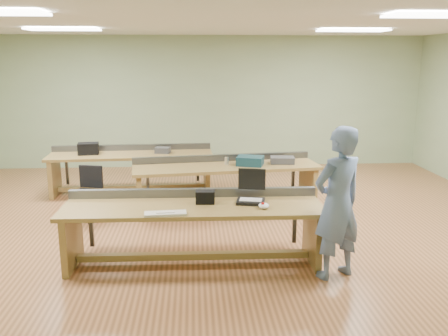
{
  "coord_description": "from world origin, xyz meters",
  "views": [
    {
      "loc": [
        -0.32,
        -6.98,
        2.49
      ],
      "look_at": [
        0.09,
        -0.6,
        1.01
      ],
      "focal_mm": 38.0,
      "sensor_mm": 36.0,
      "label": 1
    }
  ],
  "objects": [
    {
      "name": "workbench_front",
      "position": [
        -0.34,
        -1.45,
        0.56
      ],
      "size": [
        3.17,
        0.9,
        0.86
      ],
      "rotation": [
        0.0,
        0.0,
        -0.02
      ],
      "color": "olive",
      "rests_on": "floor"
    },
    {
      "name": "camera_bag",
      "position": [
        -0.19,
        -1.39,
        0.83
      ],
      "size": [
        0.24,
        0.16,
        0.16
      ],
      "primitive_type": "cube",
      "rotation": [
        0.0,
        0.0,
        -0.05
      ],
      "color": "black",
      "rests_on": "workbench_front"
    },
    {
      "name": "storage_box_back",
      "position": [
        -2.28,
        1.81,
        0.86
      ],
      "size": [
        0.4,
        0.31,
        0.21
      ],
      "primitive_type": "cube",
      "rotation": [
        0.0,
        0.0,
        0.14
      ],
      "color": "black",
      "rests_on": "workbench_back"
    },
    {
      "name": "floor",
      "position": [
        0.0,
        0.0,
        0.0
      ],
      "size": [
        10.0,
        10.0,
        0.0
      ],
      "primitive_type": "plane",
      "color": "#A4683E",
      "rests_on": "ground"
    },
    {
      "name": "laptop_base",
      "position": [
        0.37,
        -1.41,
        0.77
      ],
      "size": [
        0.39,
        0.34,
        0.04
      ],
      "primitive_type": "cube",
      "rotation": [
        0.0,
        0.0,
        -0.21
      ],
      "color": "black",
      "rests_on": "workbench_front"
    },
    {
      "name": "keyboard",
      "position": [
        -0.66,
        -1.81,
        0.76
      ],
      "size": [
        0.49,
        0.19,
        0.03
      ],
      "primitive_type": "cube",
      "rotation": [
        0.0,
        0.0,
        0.06
      ],
      "color": "beige",
      "rests_on": "workbench_front"
    },
    {
      "name": "task_chair",
      "position": [
        -1.99,
        0.28,
        0.31
      ],
      "size": [
        0.55,
        0.55,
        0.84
      ],
      "rotation": [
        0.0,
        0.0,
        -0.26
      ],
      "color": "black",
      "rests_on": "floor"
    },
    {
      "name": "parts_bin_grey",
      "position": [
        1.18,
        0.81,
        0.8
      ],
      "size": [
        0.42,
        0.3,
        0.11
      ],
      "primitive_type": "cube",
      "rotation": [
        0.0,
        0.0,
        -0.11
      ],
      "color": "#37373A",
      "rests_on": "workbench_mid"
    },
    {
      "name": "parts_bin_teal",
      "position": [
        0.61,
        0.69,
        0.82
      ],
      "size": [
        0.5,
        0.43,
        0.15
      ],
      "primitive_type": "cube",
      "rotation": [
        0.0,
        0.0,
        -0.3
      ],
      "color": "#13343E",
      "rests_on": "workbench_mid"
    },
    {
      "name": "ceiling",
      "position": [
        0.0,
        0.0,
        3.0
      ],
      "size": [
        10.0,
        10.0,
        0.0
      ],
      "primitive_type": "plane",
      "color": "silver",
      "rests_on": "wall_back"
    },
    {
      "name": "drinks_can",
      "position": [
        0.22,
        0.76,
        0.81
      ],
      "size": [
        0.08,
        0.08,
        0.13
      ],
      "primitive_type": "cylinder",
      "rotation": [
        0.0,
        0.0,
        0.24
      ],
      "color": "silver",
      "rests_on": "workbench_mid"
    },
    {
      "name": "trackball_mouse",
      "position": [
        0.5,
        -1.64,
        0.78
      ],
      "size": [
        0.13,
        0.16,
        0.06
      ],
      "primitive_type": "ellipsoid",
      "rotation": [
        0.0,
        0.0,
        0.03
      ],
      "color": "white",
      "rests_on": "workbench_front"
    },
    {
      "name": "mug",
      "position": [
        0.5,
        0.8,
        0.79
      ],
      "size": [
        0.12,
        0.12,
        0.09
      ],
      "primitive_type": "imported",
      "rotation": [
        0.0,
        0.0,
        0.09
      ],
      "color": "#37373A",
      "rests_on": "workbench_mid"
    },
    {
      "name": "wall_back",
      "position": [
        0.0,
        4.0,
        1.5
      ],
      "size": [
        10.0,
        0.04,
        3.0
      ],
      "primitive_type": "cube",
      "color": "#91AA80",
      "rests_on": "floor"
    },
    {
      "name": "fluor_panels",
      "position": [
        0.0,
        0.0,
        2.97
      ],
      "size": [
        6.2,
        3.5,
        0.03
      ],
      "color": "white",
      "rests_on": "ceiling"
    },
    {
      "name": "workbench_back",
      "position": [
        -1.5,
        1.83,
        0.56
      ],
      "size": [
        3.06,
        0.94,
        0.86
      ],
      "rotation": [
        0.0,
        0.0,
        0.04
      ],
      "color": "olive",
      "rests_on": "floor"
    },
    {
      "name": "wall_front",
      "position": [
        0.0,
        -4.0,
        1.5
      ],
      "size": [
        10.0,
        0.04,
        3.0
      ],
      "primitive_type": "cube",
      "color": "#91AA80",
      "rests_on": "floor"
    },
    {
      "name": "tray_back",
      "position": [
        -0.91,
        1.83,
        0.8
      ],
      "size": [
        0.31,
        0.25,
        0.11
      ],
      "primitive_type": "cube",
      "rotation": [
        0.0,
        0.0,
        -0.21
      ],
      "color": "#37373A",
      "rests_on": "workbench_back"
    },
    {
      "name": "workbench_mid",
      "position": [
        0.21,
        0.73,
        0.56
      ],
      "size": [
        3.17,
        1.18,
        0.86
      ],
      "rotation": [
        0.0,
        0.0,
        0.12
      ],
      "color": "olive",
      "rests_on": "floor"
    },
    {
      "name": "person",
      "position": [
        1.3,
        -1.94,
        0.89
      ],
      "size": [
        0.77,
        0.66,
        1.77
      ],
      "primitive_type": "imported",
      "rotation": [
        0.0,
        0.0,
        3.58
      ],
      "color": "slate",
      "rests_on": "floor"
    },
    {
      "name": "laptop_screen",
      "position": [
        0.4,
        -1.28,
        1.02
      ],
      "size": [
        0.34,
        0.09,
        0.27
      ],
      "primitive_type": "cube",
      "rotation": [
        0.0,
        0.0,
        -0.21
      ],
      "color": "black",
      "rests_on": "laptop_base"
    }
  ]
}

